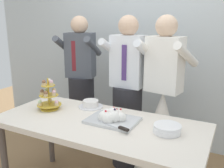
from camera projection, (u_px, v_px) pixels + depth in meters
rear_wall at (154, 33)px, 3.19m from camera, size 5.20×0.10×2.90m
dessert_table at (98, 129)px, 2.15m from camera, size 1.80×0.80×0.78m
cupcake_stand at (49, 97)px, 2.39m from camera, size 0.23×0.23×0.31m
main_cake_tray at (112, 117)px, 2.11m from camera, size 0.43×0.34×0.13m
plate_stack at (167, 129)px, 1.90m from camera, size 0.21×0.22×0.07m
round_cake at (91, 104)px, 2.47m from camera, size 0.24×0.24×0.07m
person_groom at (127, 102)px, 2.73m from camera, size 0.47×0.50×1.66m
person_bride at (161, 123)px, 2.58m from camera, size 0.57×0.56×1.66m
person_guest at (81, 90)px, 3.18m from camera, size 0.56×0.58×1.66m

